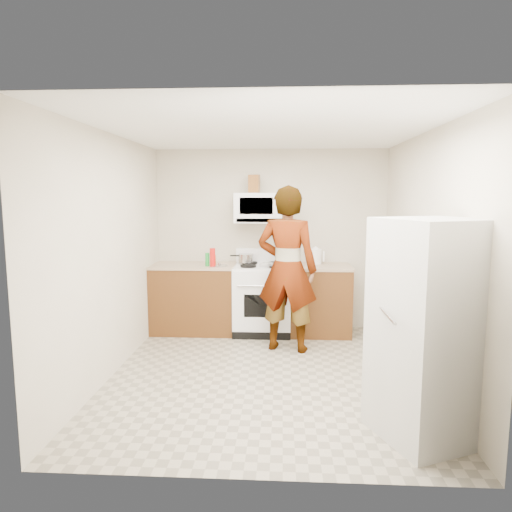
# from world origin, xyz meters

# --- Properties ---
(floor) EXTENTS (3.60, 3.60, 0.00)m
(floor) POSITION_xyz_m (0.00, 0.00, 0.00)
(floor) COLOR gray
(floor) RESTS_ON ground
(back_wall) EXTENTS (3.20, 0.02, 2.50)m
(back_wall) POSITION_xyz_m (0.00, 1.79, 1.25)
(back_wall) COLOR beige
(back_wall) RESTS_ON floor
(right_wall) EXTENTS (0.02, 3.60, 2.50)m
(right_wall) POSITION_xyz_m (1.59, 0.00, 1.25)
(right_wall) COLOR beige
(right_wall) RESTS_ON floor
(cabinet_left) EXTENTS (1.12, 0.62, 0.90)m
(cabinet_left) POSITION_xyz_m (-1.04, 1.49, 0.45)
(cabinet_left) COLOR brown
(cabinet_left) RESTS_ON floor
(counter_left) EXTENTS (1.14, 0.64, 0.03)m
(counter_left) POSITION_xyz_m (-1.04, 1.49, 0.92)
(counter_left) COLOR tan
(counter_left) RESTS_ON cabinet_left
(cabinet_right) EXTENTS (0.80, 0.62, 0.90)m
(cabinet_right) POSITION_xyz_m (0.68, 1.49, 0.45)
(cabinet_right) COLOR brown
(cabinet_right) RESTS_ON floor
(counter_right) EXTENTS (0.82, 0.64, 0.03)m
(counter_right) POSITION_xyz_m (0.68, 1.49, 0.92)
(counter_right) COLOR tan
(counter_right) RESTS_ON cabinet_right
(gas_range) EXTENTS (0.76, 0.65, 1.13)m
(gas_range) POSITION_xyz_m (-0.10, 1.48, 0.49)
(gas_range) COLOR white
(gas_range) RESTS_ON floor
(microwave) EXTENTS (0.76, 0.38, 0.40)m
(microwave) POSITION_xyz_m (-0.10, 1.61, 1.70)
(microwave) COLOR white
(microwave) RESTS_ON back_wall
(person) EXTENTS (0.81, 0.63, 1.98)m
(person) POSITION_xyz_m (0.23, 0.80, 0.99)
(person) COLOR tan
(person) RESTS_ON floor
(fridge) EXTENTS (0.92, 0.92, 1.70)m
(fridge) POSITION_xyz_m (1.29, -1.15, 0.85)
(fridge) COLOR silver
(fridge) RESTS_ON floor
(kettle) EXTENTS (0.22, 0.22, 0.20)m
(kettle) POSITION_xyz_m (0.62, 1.65, 1.04)
(kettle) COLOR white
(kettle) RESTS_ON counter_right
(jug) EXTENTS (0.16, 0.16, 0.24)m
(jug) POSITION_xyz_m (-0.22, 1.60, 2.02)
(jug) COLOR brown
(jug) RESTS_ON microwave
(saucepan) EXTENTS (0.24, 0.24, 0.11)m
(saucepan) POSITION_xyz_m (-0.33, 1.59, 1.01)
(saucepan) COLOR #ABACB0
(saucepan) RESTS_ON gas_range
(tray) EXTENTS (0.29, 0.24, 0.05)m
(tray) POSITION_xyz_m (0.02, 1.35, 0.96)
(tray) COLOR white
(tray) RESTS_ON gas_range
(bottle_spray) EXTENTS (0.09, 0.09, 0.24)m
(bottle_spray) POSITION_xyz_m (-0.75, 1.31, 1.06)
(bottle_spray) COLOR red
(bottle_spray) RESTS_ON counter_left
(bottle_hot_sauce) EXTENTS (0.06, 0.06, 0.14)m
(bottle_hot_sauce) POSITION_xyz_m (-0.74, 1.38, 1.01)
(bottle_hot_sauce) COLOR #D45117
(bottle_hot_sauce) RESTS_ON counter_left
(bottle_green_cap) EXTENTS (0.07, 0.07, 0.18)m
(bottle_green_cap) POSITION_xyz_m (-0.83, 1.35, 1.02)
(bottle_green_cap) COLOR #198C2C
(bottle_green_cap) RESTS_ON counter_left
(pot_lid) EXTENTS (0.24, 0.24, 0.01)m
(pot_lid) POSITION_xyz_m (-0.67, 1.35, 0.94)
(pot_lid) COLOR silver
(pot_lid) RESTS_ON counter_left
(broom) EXTENTS (0.23, 0.25, 1.45)m
(broom) POSITION_xyz_m (1.50, 0.90, 0.73)
(broom) COLOR white
(broom) RESTS_ON floor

